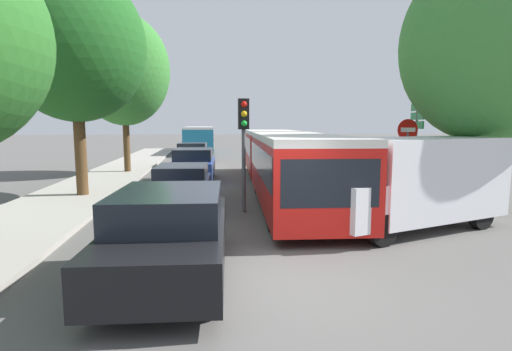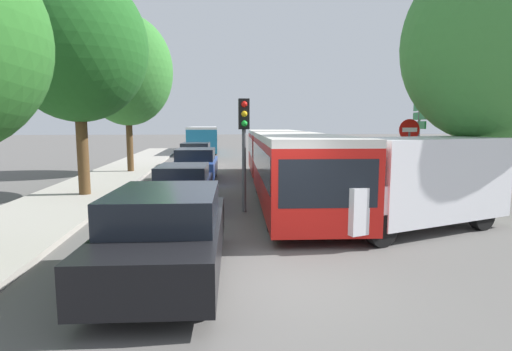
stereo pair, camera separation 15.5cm
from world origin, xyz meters
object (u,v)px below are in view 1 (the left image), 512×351
(articulated_bus, at_px, (282,157))
(no_entry_sign, at_px, (407,148))
(tree_left_mid, at_px, (75,46))
(tree_right_near, at_px, (494,45))
(queued_car_white, at_px, (193,154))
(queued_car_navy, at_px, (183,186))
(direction_sign_post, at_px, (417,126))
(white_van, at_px, (415,180))
(traffic_light, at_px, (244,129))
(tree_left_far, at_px, (124,70))
(queued_car_black, at_px, (170,233))
(city_bus_rear, at_px, (199,138))
(queued_car_blue, at_px, (194,164))

(articulated_bus, bearing_deg, no_entry_sign, 52.26)
(tree_left_mid, distance_m, tree_right_near, 13.27)
(tree_left_mid, bearing_deg, queued_car_white, 71.23)
(queued_car_navy, distance_m, direction_sign_post, 9.06)
(articulated_bus, height_order, white_van, articulated_bus)
(traffic_light, height_order, tree_left_far, tree_left_far)
(no_entry_sign, bearing_deg, queued_car_black, -51.98)
(traffic_light, bearing_deg, tree_left_mid, -117.83)
(queued_car_black, relative_size, no_entry_sign, 1.60)
(queued_car_white, height_order, traffic_light, traffic_light)
(queued_car_white, distance_m, tree_left_mid, 12.07)
(traffic_light, distance_m, tree_left_mid, 6.89)
(queued_car_white, bearing_deg, articulated_bus, -155.24)
(articulated_bus, distance_m, tree_left_far, 10.48)
(queued_car_navy, distance_m, traffic_light, 2.75)
(queued_car_navy, xyz_separation_m, no_entry_sign, (7.38, -0.26, 1.18))
(white_van, xyz_separation_m, direction_sign_post, (2.68, 4.91, 1.33))
(direction_sign_post, relative_size, tree_right_near, 0.47)
(tree_left_mid, bearing_deg, queued_car_black, -64.61)
(direction_sign_post, xyz_separation_m, tree_left_mid, (-12.39, 0.45, 2.76))
(city_bus_rear, relative_size, direction_sign_post, 3.12)
(queued_car_black, height_order, queued_car_blue, queued_car_black)
(queued_car_navy, bearing_deg, queued_car_black, -175.66)
(queued_car_blue, xyz_separation_m, tree_right_near, (8.80, -8.08, 4.13))
(tree_left_mid, bearing_deg, tree_left_far, 88.27)
(city_bus_rear, height_order, queued_car_blue, city_bus_rear)
(queued_car_black, bearing_deg, articulated_bus, -19.41)
(tree_left_far, height_order, tree_right_near, tree_left_far)
(city_bus_rear, relative_size, queued_car_navy, 2.80)
(queued_car_navy, relative_size, white_van, 0.75)
(queued_car_blue, distance_m, tree_left_mid, 7.24)
(white_van, bearing_deg, city_bus_rear, -97.27)
(queued_car_blue, distance_m, white_van, 11.15)
(traffic_light, relative_size, direction_sign_post, 0.94)
(queued_car_blue, relative_size, tree_left_far, 0.54)
(no_entry_sign, bearing_deg, traffic_light, -83.66)
(queued_car_black, height_order, queued_car_navy, queued_car_black)
(traffic_light, relative_size, tree_left_far, 0.41)
(queued_car_blue, bearing_deg, queued_car_black, -177.12)
(queued_car_navy, bearing_deg, city_bus_rear, 2.80)
(white_van, relative_size, no_entry_sign, 1.90)
(articulated_bus, xyz_separation_m, tree_left_mid, (-7.46, -0.84, 3.98))
(queued_car_white, xyz_separation_m, direction_sign_post, (8.79, -11.03, 1.81))
(articulated_bus, xyz_separation_m, white_van, (2.25, -6.20, -0.11))
(white_van, bearing_deg, queued_car_blue, -77.16)
(tree_left_mid, bearing_deg, articulated_bus, 6.40)
(tree_left_mid, height_order, tree_left_far, tree_left_far)
(city_bus_rear, xyz_separation_m, tree_left_mid, (-3.82, -23.19, 3.93))
(queued_car_blue, xyz_separation_m, queued_car_white, (-0.25, 6.48, -0.01))
(articulated_bus, relative_size, queued_car_black, 3.51)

